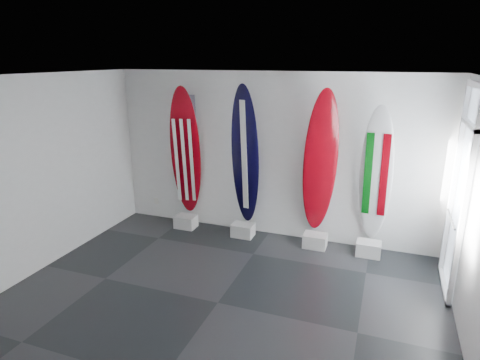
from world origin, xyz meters
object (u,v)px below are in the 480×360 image
at_px(surfboard_usa, 186,152).
at_px(surfboard_italy, 376,175).
at_px(surfboard_navy, 245,156).
at_px(surfboard_swiss, 320,163).

relative_size(surfboard_usa, surfboard_italy, 1.09).
height_order(surfboard_usa, surfboard_italy, surfboard_usa).
distance_m(surfboard_navy, surfboard_swiss, 1.35).
bearing_deg(surfboard_navy, surfboard_swiss, 13.73).
bearing_deg(surfboard_navy, surfboard_italy, 13.73).
distance_m(surfboard_usa, surfboard_italy, 3.46).
bearing_deg(surfboard_usa, surfboard_italy, -13.48).
xyz_separation_m(surfboard_navy, surfboard_swiss, (1.35, 0.00, -0.01)).
relative_size(surfboard_usa, surfboard_navy, 0.99).
relative_size(surfboard_navy, surfboard_italy, 1.11).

